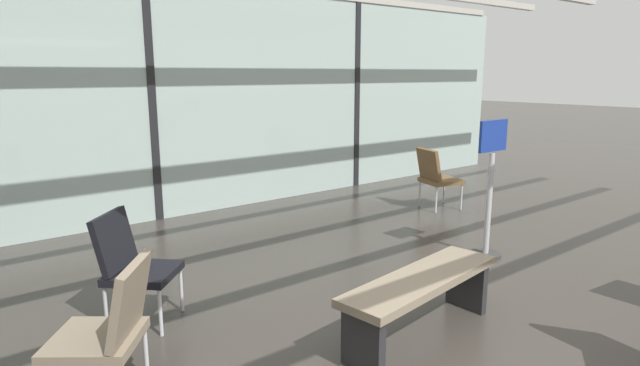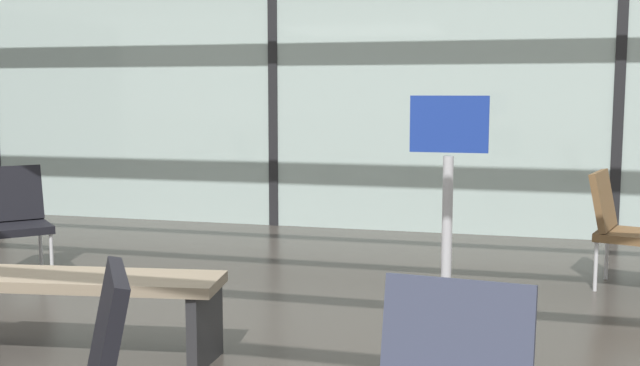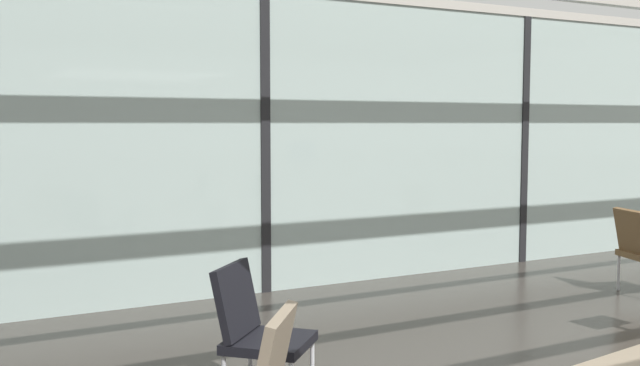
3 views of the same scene
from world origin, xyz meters
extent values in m
cube|color=#A3B7B2|center=(0.00, 5.20, 1.52)|extent=(14.00, 0.08, 3.03)
cube|color=black|center=(0.00, 5.20, 1.52)|extent=(0.10, 0.12, 3.03)
cube|color=black|center=(3.50, 5.20, 1.52)|extent=(0.10, 0.12, 3.03)
ellipsoid|color=silver|center=(-0.08, 9.94, 1.88)|extent=(10.48, 3.75, 3.75)
sphere|color=black|center=(-1.17, 8.21, 2.16)|extent=(0.28, 0.28, 0.28)
sphere|color=black|center=(-0.27, 8.21, 2.16)|extent=(0.28, 0.28, 0.28)
sphere|color=black|center=(0.63, 8.21, 2.16)|extent=(0.28, 0.28, 0.28)
sphere|color=black|center=(1.53, 8.21, 2.16)|extent=(0.28, 0.28, 0.28)
sphere|color=black|center=(2.43, 8.21, 2.16)|extent=(0.28, 0.28, 0.28)
cube|color=black|center=(-1.21, 2.38, 0.40)|extent=(0.68, 0.68, 0.06)
cube|color=black|center=(-1.36, 2.53, 0.65)|extent=(0.44, 0.44, 0.44)
cylinder|color=#BCBCC1|center=(-1.20, 2.08, 0.18)|extent=(0.03, 0.03, 0.37)
cylinder|color=#BCBCC1|center=(-0.91, 2.38, 0.18)|extent=(0.03, 0.03, 0.37)
cylinder|color=#BCBCC1|center=(-1.50, 2.37, 0.18)|extent=(0.03, 0.03, 0.37)
cylinder|color=#BCBCC1|center=(-1.21, 2.67, 0.18)|extent=(0.03, 0.03, 0.37)
cube|color=brown|center=(3.41, 3.25, 0.40)|extent=(0.60, 0.60, 0.06)
cube|color=brown|center=(3.20, 3.31, 0.65)|extent=(0.27, 0.50, 0.44)
cylinder|color=#BCBCC1|center=(3.55, 2.99, 0.18)|extent=(0.03, 0.03, 0.37)
cylinder|color=#BCBCC1|center=(3.67, 3.39, 0.18)|extent=(0.03, 0.03, 0.37)
cylinder|color=#BCBCC1|center=(3.15, 3.11, 0.18)|extent=(0.03, 0.03, 0.37)
cylinder|color=#BCBCC1|center=(3.27, 3.51, 0.18)|extent=(0.03, 0.03, 0.37)
cube|color=#7F705B|center=(-1.80, 1.52, 0.40)|extent=(0.67, 0.67, 0.06)
cube|color=#7F705B|center=(-1.62, 1.39, 0.65)|extent=(0.40, 0.47, 0.44)
cylinder|color=#BCBCC1|center=(-1.83, 1.82, 0.18)|extent=(0.03, 0.03, 0.37)
cylinder|color=#BCBCC1|center=(-1.50, 1.56, 0.18)|extent=(0.03, 0.03, 0.37)
cube|color=#7F705B|center=(0.30, 0.90, 0.44)|extent=(1.54, 0.60, 0.06)
cube|color=#262628|center=(0.96, 0.99, 0.21)|extent=(0.06, 0.36, 0.41)
cube|color=#262628|center=(-0.36, 0.81, 0.21)|extent=(0.06, 0.36, 0.41)
cylinder|color=#333333|center=(2.19, 1.64, 0.01)|extent=(0.32, 0.32, 0.03)
cylinder|color=#B2B2B7|center=(2.19, 1.64, 0.55)|extent=(0.06, 0.06, 1.10)
cube|color=navy|center=(2.19, 1.64, 1.28)|extent=(0.44, 0.03, 0.32)
camera|label=1|loc=(-2.50, -1.46, 1.91)|focal=29.56mm
camera|label=2|loc=(2.56, -2.70, 1.46)|focal=42.73mm
camera|label=3|loc=(-2.97, -1.59, 1.73)|focal=40.81mm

